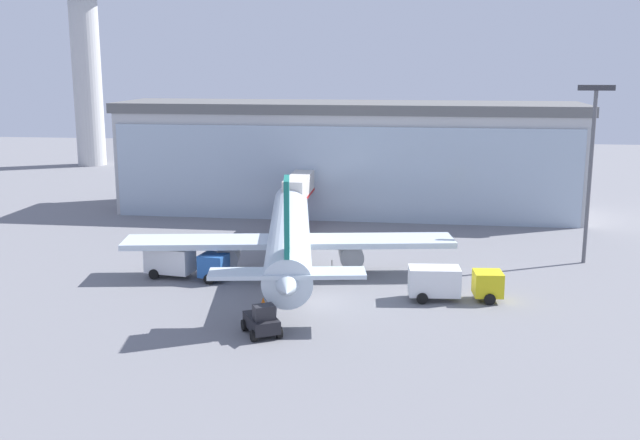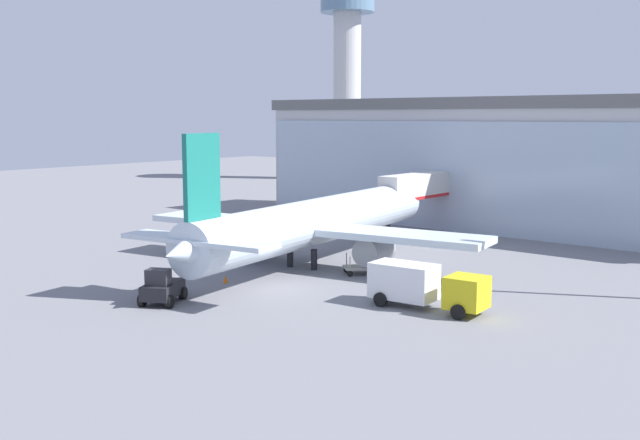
# 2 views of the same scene
# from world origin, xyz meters

# --- Properties ---
(ground) EXTENTS (240.00, 240.00, 0.00)m
(ground) POSITION_xyz_m (0.00, 0.00, 0.00)
(ground) COLOR slate
(terminal_building) EXTENTS (56.88, 13.69, 13.58)m
(terminal_building) POSITION_xyz_m (-0.00, 36.45, 6.79)
(terminal_building) COLOR #B4B4B4
(terminal_building) RESTS_ON ground
(jet_bridge) EXTENTS (2.35, 12.83, 6.07)m
(jet_bridge) POSITION_xyz_m (-4.42, 27.29, 4.69)
(jet_bridge) COLOR beige
(jet_bridge) RESTS_ON ground
(control_tower) EXTENTS (10.26, 10.26, 34.77)m
(control_tower) POSITION_xyz_m (-49.50, 73.74, 21.53)
(control_tower) COLOR #B9B9B9
(control_tower) RESTS_ON ground
(apron_light_mast) EXTENTS (3.20, 0.40, 16.43)m
(apron_light_mast) POSITION_xyz_m (24.13, 14.51, 9.91)
(apron_light_mast) COLOR #59595E
(apron_light_mast) RESTS_ON ground
(airplane) EXTENTS (29.09, 35.22, 10.63)m
(airplane) POSITION_xyz_m (-2.75, 8.16, 3.34)
(airplane) COLOR silver
(airplane) RESTS_ON ground
(catering_truck) EXTENTS (7.57, 3.53, 2.65)m
(catering_truck) POSITION_xyz_m (-11.54, 5.18, 1.47)
(catering_truck) COLOR #2659A5
(catering_truck) RESTS_ON ground
(fuel_truck) EXTENTS (7.44, 2.95, 2.65)m
(fuel_truck) POSITION_xyz_m (11.19, 1.71, 1.47)
(fuel_truck) COLOR yellow
(fuel_truck) RESTS_ON ground
(baggage_cart) EXTENTS (3.07, 3.15, 1.50)m
(baggage_cart) POSITION_xyz_m (2.44, 7.48, 0.50)
(baggage_cart) COLOR #9E998C
(baggage_cart) RESTS_ON ground
(pushback_tug) EXTENTS (3.33, 3.69, 2.30)m
(pushback_tug) POSITION_xyz_m (-2.17, -7.60, 0.97)
(pushback_tug) COLOR black
(pushback_tug) RESTS_ON ground
(safety_cone_nose) EXTENTS (0.36, 0.36, 0.55)m
(safety_cone_nose) POSITION_xyz_m (-3.38, -1.00, 0.28)
(safety_cone_nose) COLOR orange
(safety_cone_nose) RESTS_ON ground
(safety_cone_wingtip) EXTENTS (0.36, 0.36, 0.55)m
(safety_cone_wingtip) POSITION_xyz_m (-15.14, 10.07, 0.28)
(safety_cone_wingtip) COLOR orange
(safety_cone_wingtip) RESTS_ON ground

